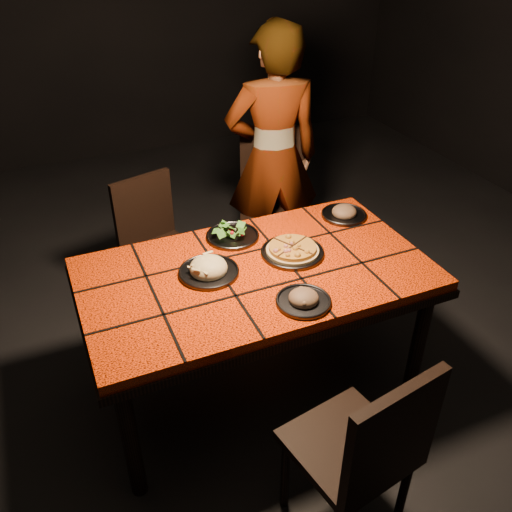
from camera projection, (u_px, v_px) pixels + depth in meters
name	position (u px, v px, depth m)	size (l,w,h in m)	color
room_shell	(256.00, 110.00, 2.10)	(6.04, 7.04, 3.08)	black
dining_table	(256.00, 283.00, 2.55)	(1.62, 0.92, 0.75)	#F63A07
chair_near	(366.00, 448.00, 1.95)	(0.48, 0.48, 0.91)	black
chair_far_left	(154.00, 237.00, 3.26)	(0.47, 0.47, 0.85)	black
chair_far_right	(274.00, 194.00, 3.57)	(0.58, 0.58, 0.98)	black
diner	(273.00, 159.00, 3.39)	(0.60, 0.40, 1.66)	brown
plate_pizza	(292.00, 251.00, 2.61)	(0.34, 0.34, 0.04)	#3D3D43
plate_pasta	(209.00, 269.00, 2.47)	(0.28, 0.28, 0.09)	#3D3D43
plate_salad	(232.00, 233.00, 2.73)	(0.27, 0.27, 0.07)	#3D3D43
plate_mushroom_a	(304.00, 299.00, 2.29)	(0.24, 0.24, 0.08)	#3D3D43
plate_mushroom_b	(344.00, 213.00, 2.92)	(0.24, 0.24, 0.08)	#3D3D43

